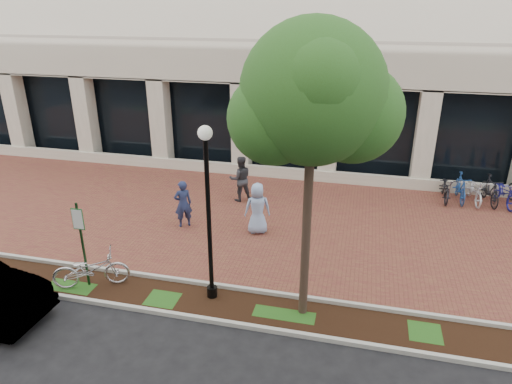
% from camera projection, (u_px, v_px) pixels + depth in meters
% --- Properties ---
extents(ground, '(120.00, 120.00, 0.00)m').
position_uv_depth(ground, '(260.00, 220.00, 16.91)').
color(ground, black).
rests_on(ground, ground).
extents(brick_plaza, '(40.00, 9.00, 0.01)m').
position_uv_depth(brick_plaza, '(260.00, 220.00, 16.90)').
color(brick_plaza, brown).
rests_on(brick_plaza, ground).
extents(planting_strip, '(40.00, 1.50, 0.01)m').
position_uv_depth(planting_strip, '(215.00, 304.00, 12.19)').
color(planting_strip, black).
rests_on(planting_strip, ground).
extents(curb_plaza_side, '(40.00, 0.12, 0.12)m').
position_uv_depth(curb_plaza_side, '(223.00, 286.00, 12.85)').
color(curb_plaza_side, '#B0B0A6').
rests_on(curb_plaza_side, ground).
extents(curb_street_side, '(40.00, 0.12, 0.12)m').
position_uv_depth(curb_street_side, '(205.00, 320.00, 11.50)').
color(curb_street_side, '#B0B0A6').
rests_on(curb_street_side, ground).
extents(parking_sign, '(0.34, 0.07, 2.56)m').
position_uv_depth(parking_sign, '(81.00, 235.00, 12.38)').
color(parking_sign, '#133518').
rests_on(parking_sign, ground).
extents(lamppost, '(0.36, 0.36, 4.80)m').
position_uv_depth(lamppost, '(208.00, 207.00, 11.48)').
color(lamppost, black).
rests_on(lamppost, ground).
extents(street_tree, '(3.79, 3.16, 7.27)m').
position_uv_depth(street_tree, '(315.00, 102.00, 9.79)').
color(street_tree, '#4A362A').
rests_on(street_tree, ground).
extents(locked_bicycle, '(2.21, 1.53, 1.10)m').
position_uv_depth(locked_bicycle, '(91.00, 269.00, 12.76)').
color(locked_bicycle, '#BBBBC0').
rests_on(locked_bicycle, ground).
extents(pedestrian_left, '(0.76, 0.70, 1.74)m').
position_uv_depth(pedestrian_left, '(183.00, 204.00, 16.12)').
color(pedestrian_left, navy).
rests_on(pedestrian_left, ground).
extents(pedestrian_mid, '(1.13, 1.03, 1.87)m').
position_uv_depth(pedestrian_mid, '(240.00, 179.00, 18.22)').
color(pedestrian_mid, '#2C2D31').
rests_on(pedestrian_mid, ground).
extents(pedestrian_right, '(1.03, 0.84, 1.83)m').
position_uv_depth(pedestrian_right, '(257.00, 208.00, 15.65)').
color(pedestrian_right, '#91ADD8').
rests_on(pedestrian_right, ground).
extents(bike_rack_cluster, '(3.59, 2.03, 1.13)m').
position_uv_depth(bike_rack_cluster, '(482.00, 190.00, 18.16)').
color(bike_rack_cluster, black).
rests_on(bike_rack_cluster, ground).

